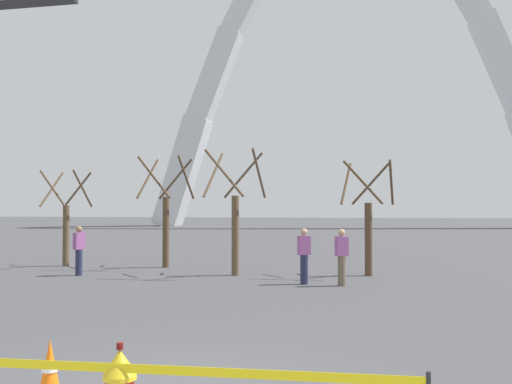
{
  "coord_description": "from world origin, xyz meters",
  "views": [
    {
      "loc": [
        2.31,
        -6.14,
        2.18
      ],
      "look_at": [
        0.03,
        5.0,
        2.5
      ],
      "focal_mm": 39.93,
      "sensor_mm": 36.0,
      "label": 1
    }
  ],
  "objects_px": {
    "pedestrian_walking_left": "(304,256)",
    "pedestrian_walking_right": "(342,257)",
    "pedestrian_standing_center": "(79,250)",
    "traffic_cone_by_hydrant": "(50,373)",
    "monument_arch": "(351,75)"
  },
  "relations": [
    {
      "from": "pedestrian_walking_left",
      "to": "pedestrian_walking_right",
      "type": "height_order",
      "value": "same"
    },
    {
      "from": "pedestrian_walking_left",
      "to": "pedestrian_standing_center",
      "type": "relative_size",
      "value": 1.0
    },
    {
      "from": "traffic_cone_by_hydrant",
      "to": "monument_arch",
      "type": "relative_size",
      "value": 0.02
    },
    {
      "from": "traffic_cone_by_hydrant",
      "to": "pedestrian_walking_right",
      "type": "distance_m",
      "value": 10.71
    },
    {
      "from": "pedestrian_walking_left",
      "to": "pedestrian_standing_center",
      "type": "height_order",
      "value": "same"
    },
    {
      "from": "traffic_cone_by_hydrant",
      "to": "pedestrian_walking_right",
      "type": "height_order",
      "value": "pedestrian_walking_right"
    },
    {
      "from": "monument_arch",
      "to": "pedestrian_walking_left",
      "type": "bearing_deg",
      "value": -89.54
    },
    {
      "from": "monument_arch",
      "to": "pedestrian_walking_right",
      "type": "xyz_separation_m",
      "value": [
        1.47,
        -49.64,
        -16.68
      ]
    },
    {
      "from": "traffic_cone_by_hydrant",
      "to": "pedestrian_standing_center",
      "type": "relative_size",
      "value": 0.46
    },
    {
      "from": "monument_arch",
      "to": "pedestrian_walking_right",
      "type": "distance_m",
      "value": 52.38
    },
    {
      "from": "traffic_cone_by_hydrant",
      "to": "pedestrian_standing_center",
      "type": "distance_m",
      "value": 12.56
    },
    {
      "from": "monument_arch",
      "to": "pedestrian_walking_left",
      "type": "relative_size",
      "value": 29.81
    },
    {
      "from": "pedestrian_walking_left",
      "to": "pedestrian_walking_right",
      "type": "xyz_separation_m",
      "value": [
        1.07,
        -0.14,
        0.0
      ]
    },
    {
      "from": "pedestrian_standing_center",
      "to": "monument_arch",
      "type": "bearing_deg",
      "value": 81.87
    },
    {
      "from": "pedestrian_standing_center",
      "to": "pedestrian_walking_right",
      "type": "xyz_separation_m",
      "value": [
        8.45,
        -0.77,
        0.0
      ]
    }
  ]
}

